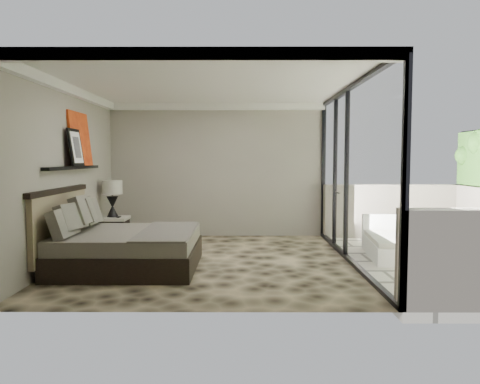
{
  "coord_description": "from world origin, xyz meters",
  "views": [
    {
      "loc": [
        0.52,
        -7.41,
        1.65
      ],
      "look_at": [
        0.49,
        0.4,
        1.09
      ],
      "focal_mm": 35.0,
      "sensor_mm": 36.0,
      "label": 1
    }
  ],
  "objects_px": {
    "nightstand": "(114,230)",
    "table_lamp": "(112,194)",
    "lounger": "(393,245)",
    "ottoman": "(462,238)",
    "bed": "(122,246)"
  },
  "relations": [
    {
      "from": "nightstand",
      "to": "bed",
      "type": "bearing_deg",
      "value": -65.45
    },
    {
      "from": "bed",
      "to": "ottoman",
      "type": "height_order",
      "value": "bed"
    },
    {
      "from": "nightstand",
      "to": "table_lamp",
      "type": "distance_m",
      "value": 0.7
    },
    {
      "from": "nightstand",
      "to": "lounger",
      "type": "distance_m",
      "value": 5.17
    },
    {
      "from": "lounger",
      "to": "nightstand",
      "type": "bearing_deg",
      "value": 172.39
    },
    {
      "from": "nightstand",
      "to": "table_lamp",
      "type": "xyz_separation_m",
      "value": [
        -0.02,
        0.01,
        0.7
      ]
    },
    {
      "from": "nightstand",
      "to": "ottoman",
      "type": "relative_size",
      "value": 1.19
    },
    {
      "from": "bed",
      "to": "lounger",
      "type": "relative_size",
      "value": 1.24
    },
    {
      "from": "nightstand",
      "to": "table_lamp",
      "type": "bearing_deg",
      "value": 166.25
    },
    {
      "from": "bed",
      "to": "nightstand",
      "type": "relative_size",
      "value": 3.88
    },
    {
      "from": "nightstand",
      "to": "lounger",
      "type": "relative_size",
      "value": 0.32
    },
    {
      "from": "bed",
      "to": "nightstand",
      "type": "bearing_deg",
      "value": 108.32
    },
    {
      "from": "ottoman",
      "to": "table_lamp",
      "type": "bearing_deg",
      "value": 173.39
    },
    {
      "from": "lounger",
      "to": "ottoman",
      "type": "bearing_deg",
      "value": 24.8
    },
    {
      "from": "table_lamp",
      "to": "ottoman",
      "type": "relative_size",
      "value": 1.56
    }
  ]
}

